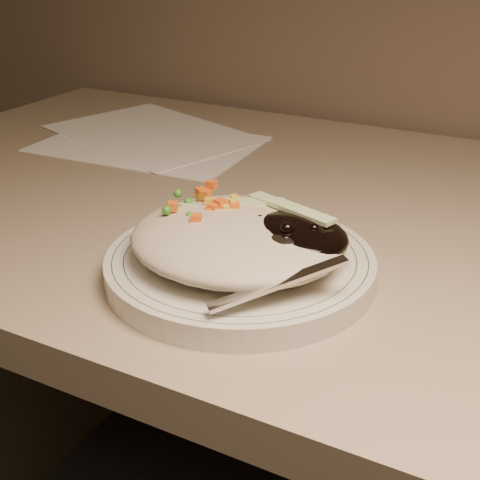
% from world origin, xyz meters
% --- Properties ---
extents(desk, '(1.40, 0.70, 0.74)m').
position_xyz_m(desk, '(0.00, 1.38, 0.54)').
color(desk, gray).
rests_on(desk, ground).
extents(plate, '(0.24, 0.24, 0.02)m').
position_xyz_m(plate, '(-0.07, 1.19, 0.75)').
color(plate, silver).
rests_on(plate, desk).
extents(plate_rim, '(0.23, 0.23, 0.00)m').
position_xyz_m(plate_rim, '(-0.07, 1.19, 0.76)').
color(plate_rim, '#144723').
rests_on(plate_rim, plate).
extents(meal, '(0.21, 0.19, 0.05)m').
position_xyz_m(meal, '(-0.07, 1.19, 0.78)').
color(meal, '#B2A790').
rests_on(meal, plate).
extents(papers, '(0.36, 0.30, 0.00)m').
position_xyz_m(papers, '(-0.39, 1.51, 0.74)').
color(papers, white).
rests_on(papers, desk).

